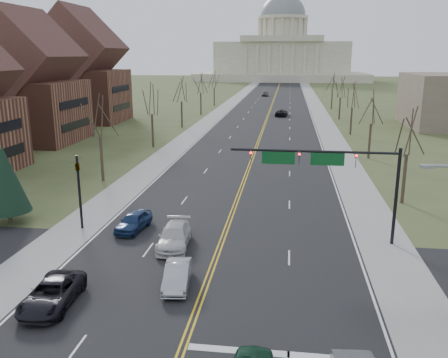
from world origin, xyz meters
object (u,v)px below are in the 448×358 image
(signal_mast, at_px, (326,166))
(car_sb_inner_second, at_px, (174,236))
(car_sb_outer_lead, at_px, (52,293))
(car_far_sb, at_px, (265,94))
(signal_left, at_px, (79,184))
(car_far_nb, at_px, (281,113))
(car_sb_inner_lead, at_px, (177,275))
(car_sb_outer_second, at_px, (134,221))

(signal_mast, xyz_separation_m, car_sb_inner_second, (-10.72, -2.61, -4.99))
(car_sb_outer_lead, bearing_deg, car_far_sb, 84.40)
(signal_left, xyz_separation_m, car_far_nb, (14.56, 74.71, -2.96))
(signal_left, height_order, car_sb_inner_second, signal_left)
(signal_mast, height_order, car_far_nb, signal_mast)
(car_sb_inner_lead, distance_m, car_far_nb, 83.40)
(car_sb_inner_second, xyz_separation_m, car_sb_outer_second, (-3.99, 2.81, -0.03))
(car_sb_outer_second, relative_size, car_far_nb, 0.80)
(signal_mast, xyz_separation_m, car_sb_outer_second, (-14.71, 0.20, -5.02))
(car_sb_outer_lead, xyz_separation_m, car_sb_outer_second, (0.75, 11.92, 0.01))
(car_sb_inner_lead, height_order, car_far_nb, car_far_nb)
(signal_mast, relative_size, car_sb_inner_second, 2.31)
(signal_left, bearing_deg, signal_mast, -0.00)
(signal_left, xyz_separation_m, car_sb_outer_lead, (3.49, -11.72, -2.99))
(signal_left, bearing_deg, car_sb_outer_second, 2.74)
(car_sb_inner_second, height_order, car_far_sb, car_far_sb)
(car_sb_inner_lead, distance_m, car_far_sb, 135.91)
(signal_mast, distance_m, car_sb_inner_second, 12.11)
(car_sb_inner_second, distance_m, car_far_nb, 77.59)
(signal_mast, xyz_separation_m, car_sb_outer_lead, (-15.46, -11.72, -5.03))
(car_sb_inner_lead, bearing_deg, signal_left, 131.98)
(car_far_nb, height_order, car_far_sb, car_far_sb)
(car_far_nb, distance_m, car_far_sb, 53.01)
(signal_mast, distance_m, car_sb_outer_lead, 20.04)
(car_sb_inner_lead, distance_m, car_sb_inner_second, 6.15)
(signal_mast, bearing_deg, car_sb_inner_lead, -136.86)
(signal_mast, height_order, car_sb_inner_second, signal_mast)
(car_sb_inner_lead, bearing_deg, car_far_nb, 79.77)
(signal_mast, relative_size, car_sb_outer_second, 2.82)
(car_sb_inner_second, bearing_deg, signal_left, 157.20)
(car_sb_outer_lead, height_order, car_sb_outer_second, car_sb_outer_second)
(car_sb_outer_lead, relative_size, car_far_sb, 1.12)
(signal_mast, relative_size, car_sb_inner_lead, 2.93)
(signal_mast, height_order, car_sb_outer_second, signal_mast)
(car_far_nb, bearing_deg, car_sb_outer_second, 87.57)
(car_sb_inner_lead, xyz_separation_m, car_sb_outer_second, (-5.58, 8.76, 0.05))
(car_sb_inner_second, height_order, car_far_nb, car_sb_inner_second)
(car_sb_outer_lead, distance_m, car_sb_outer_second, 11.95)
(car_sb_outer_lead, distance_m, car_far_sb, 139.14)
(car_sb_inner_second, bearing_deg, car_far_nb, 80.14)
(car_sb_outer_second, bearing_deg, signal_left, -169.62)
(signal_left, bearing_deg, car_sb_outer_lead, -73.43)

